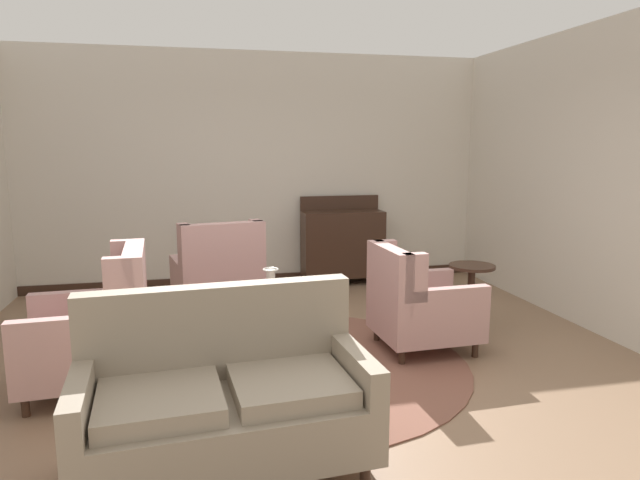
# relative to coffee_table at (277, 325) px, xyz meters

# --- Properties ---
(ground) EXTENTS (9.16, 9.16, 0.00)m
(ground) POSITION_rel_coffee_table_xyz_m (0.22, -0.21, -0.40)
(ground) COLOR #896B51
(wall_back) EXTENTS (6.17, 0.08, 2.99)m
(wall_back) POSITION_rel_coffee_table_xyz_m (0.22, 3.06, 1.09)
(wall_back) COLOR silver
(wall_back) RESTS_ON ground
(wall_right) EXTENTS (0.08, 4.58, 2.99)m
(wall_right) POSITION_rel_coffee_table_xyz_m (3.22, 0.77, 1.09)
(wall_right) COLOR silver
(wall_right) RESTS_ON ground
(baseboard_back) EXTENTS (6.01, 0.03, 0.12)m
(baseboard_back) POSITION_rel_coffee_table_xyz_m (0.22, 3.01, -0.34)
(baseboard_back) COLOR #382319
(baseboard_back) RESTS_ON ground
(area_rug) EXTENTS (2.78, 2.78, 0.01)m
(area_rug) POSITION_rel_coffee_table_xyz_m (0.22, 0.09, -0.39)
(area_rug) COLOR brown
(area_rug) RESTS_ON ground
(coffee_table) EXTENTS (0.82, 0.82, 0.50)m
(coffee_table) POSITION_rel_coffee_table_xyz_m (0.00, 0.00, 0.00)
(coffee_table) COLOR #382319
(coffee_table) RESTS_ON ground
(porcelain_vase) EXTENTS (0.19, 0.19, 0.36)m
(porcelain_vase) POSITION_rel_coffee_table_xyz_m (-0.04, 0.02, 0.25)
(porcelain_vase) COLOR beige
(porcelain_vase) RESTS_ON coffee_table
(settee) EXTENTS (1.64, 0.89, 1.02)m
(settee) POSITION_rel_coffee_table_xyz_m (-0.48, -1.30, 0.02)
(settee) COLOR gray
(settee) RESTS_ON ground
(armchair_near_window) EXTENTS (0.95, 0.96, 1.09)m
(armchair_near_window) POSITION_rel_coffee_table_xyz_m (-0.40, 1.35, 0.05)
(armchair_near_window) COLOR tan
(armchair_near_window) RESTS_ON ground
(armchair_far_left) EXTENTS (0.94, 0.87, 1.07)m
(armchair_far_left) POSITION_rel_coffee_table_xyz_m (-1.35, 0.01, 0.04)
(armchair_far_left) COLOR tan
(armchair_far_left) RESTS_ON ground
(armchair_beside_settee) EXTENTS (0.88, 0.79, 0.95)m
(armchair_beside_settee) POSITION_rel_coffee_table_xyz_m (1.29, 0.25, 0.01)
(armchair_beside_settee) COLOR tan
(armchair_beside_settee) RESTS_ON ground
(side_table) EXTENTS (0.44, 0.44, 0.67)m
(side_table) POSITION_rel_coffee_table_xyz_m (2.00, 0.60, -0.00)
(side_table) COLOR #382319
(side_table) RESTS_ON ground
(sideboard) EXTENTS (1.07, 0.39, 1.15)m
(sideboard) POSITION_rel_coffee_table_xyz_m (1.28, 2.76, 0.14)
(sideboard) COLOR #382319
(sideboard) RESTS_ON ground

